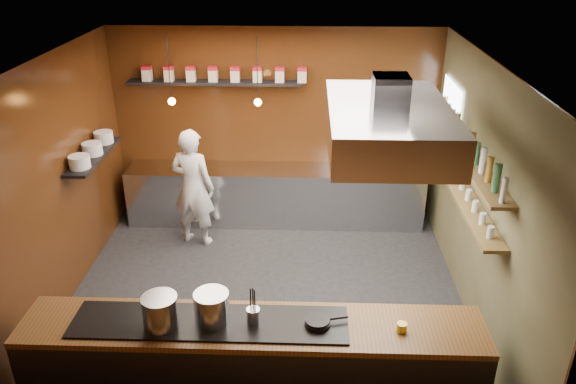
{
  "coord_description": "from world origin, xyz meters",
  "views": [
    {
      "loc": [
        0.49,
        -5.81,
        4.3
      ],
      "look_at": [
        0.27,
        0.4,
        1.35
      ],
      "focal_mm": 35.0,
      "sensor_mm": 36.0,
      "label": 1
    }
  ],
  "objects_px": {
    "stockpot_large": "(160,312)",
    "espresso_machine": "(412,157)",
    "extractor_hood": "(388,124)",
    "stockpot_small": "(212,307)",
    "chef": "(193,187)"
  },
  "relations": [
    {
      "from": "extractor_hood",
      "to": "stockpot_small",
      "type": "xyz_separation_m",
      "value": [
        -1.67,
        -1.19,
        -1.41
      ]
    },
    {
      "from": "stockpot_large",
      "to": "espresso_machine",
      "type": "bearing_deg",
      "value": 53.12
    },
    {
      "from": "stockpot_large",
      "to": "chef",
      "type": "distance_m",
      "value": 3.18
    },
    {
      "from": "extractor_hood",
      "to": "stockpot_large",
      "type": "xyz_separation_m",
      "value": [
        -2.13,
        -1.28,
        -1.4
      ]
    },
    {
      "from": "espresso_machine",
      "to": "chef",
      "type": "distance_m",
      "value": 3.34
    },
    {
      "from": "extractor_hood",
      "to": "stockpot_small",
      "type": "bearing_deg",
      "value": -144.49
    },
    {
      "from": "stockpot_large",
      "to": "stockpot_small",
      "type": "bearing_deg",
      "value": 11.01
    },
    {
      "from": "stockpot_small",
      "to": "chef",
      "type": "relative_size",
      "value": 0.19
    },
    {
      "from": "stockpot_large",
      "to": "espresso_machine",
      "type": "distance_m",
      "value": 4.88
    },
    {
      "from": "extractor_hood",
      "to": "stockpot_small",
      "type": "distance_m",
      "value": 2.49
    },
    {
      "from": "extractor_hood",
      "to": "espresso_machine",
      "type": "relative_size",
      "value": 4.79
    },
    {
      "from": "espresso_machine",
      "to": "chef",
      "type": "height_order",
      "value": "chef"
    },
    {
      "from": "extractor_hood",
      "to": "stockpot_small",
      "type": "height_order",
      "value": "extractor_hood"
    },
    {
      "from": "espresso_machine",
      "to": "stockpot_large",
      "type": "bearing_deg",
      "value": -146.35
    },
    {
      "from": "chef",
      "to": "espresso_machine",
      "type": "bearing_deg",
      "value": -151.77
    }
  ]
}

